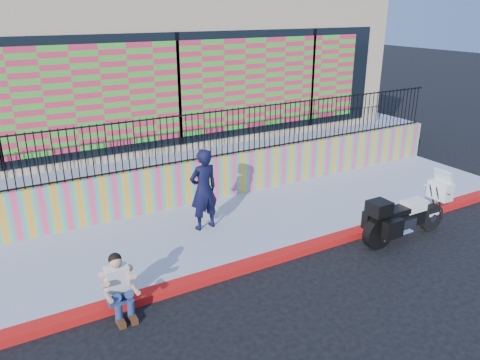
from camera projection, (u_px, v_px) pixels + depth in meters
ground at (266, 263)px, 9.35m from camera, size 90.00×90.00×0.00m
red_curb at (266, 260)px, 9.32m from camera, size 16.00×0.30×0.15m
sidewalk at (227, 228)px, 10.66m from camera, size 16.00×3.00×0.15m
mural_wall at (196, 181)px, 11.75m from camera, size 16.00×0.20×1.10m
metal_fence at (195, 137)px, 11.35m from camera, size 15.80×0.04×1.20m
elevated_platform at (134, 138)px, 15.92m from camera, size 16.00×10.00×1.25m
storefront_building at (129, 59)px, 14.83m from camera, size 14.00×8.06×4.00m
police_motorcycle at (406, 214)px, 10.12m from camera, size 2.30×0.76×1.43m
police_officer at (204, 190)px, 10.20m from camera, size 0.71×0.51×1.84m
seated_man at (120, 292)px, 7.63m from camera, size 0.54×0.71×1.06m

